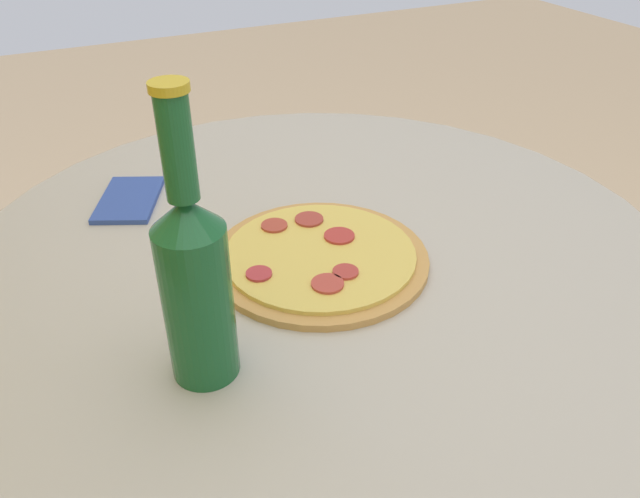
% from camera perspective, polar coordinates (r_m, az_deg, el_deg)
% --- Properties ---
extents(table, '(0.99, 0.99, 0.72)m').
position_cam_1_polar(table, '(0.99, -0.03, -8.79)').
color(table, '#B2A893').
rests_on(table, ground_plane).
extents(pizza, '(0.29, 0.29, 0.02)m').
position_cam_1_polar(pizza, '(0.83, -0.02, -0.70)').
color(pizza, '#C68E47').
rests_on(pizza, table).
extents(beer_bottle, '(0.07, 0.07, 0.31)m').
position_cam_1_polar(beer_bottle, '(0.61, -11.35, -2.83)').
color(beer_bottle, '#195628').
rests_on(beer_bottle, table).
extents(napkin, '(0.16, 0.14, 0.01)m').
position_cam_1_polar(napkin, '(1.01, -17.05, 4.36)').
color(napkin, '#334C99').
rests_on(napkin, table).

